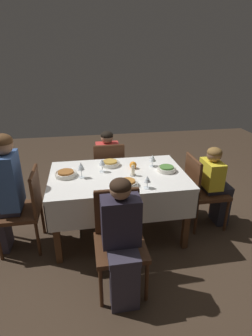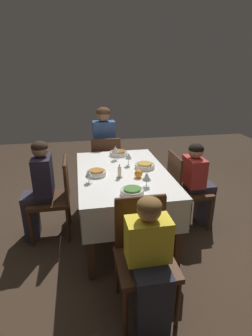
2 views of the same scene
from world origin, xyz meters
TOP-DOWN VIEW (x-y plane):
  - ground_plane at (0.00, 0.00)m, footprint 8.00×8.00m
  - dining_table at (0.00, 0.00)m, footprint 1.42×0.91m
  - chair_west at (-0.96, -0.08)m, footprint 0.42×0.42m
  - chair_east at (0.96, -0.01)m, footprint 0.42×0.42m
  - chair_north at (-0.03, 0.70)m, footprint 0.42×0.42m
  - chair_south at (-0.09, -0.70)m, footprint 0.42×0.42m
  - person_adult_denim at (-1.10, -0.08)m, footprint 0.34×0.30m
  - person_child_yellow at (1.12, -0.01)m, footprint 0.33×0.30m
  - person_child_red at (-0.03, 0.87)m, footprint 0.30×0.33m
  - person_child_dark at (-0.09, -0.86)m, footprint 0.30×0.33m
  - bowl_west at (-0.54, 0.04)m, footprint 0.22×0.22m
  - wine_glass_west at (-0.38, -0.02)m, footprint 0.07×0.07m
  - bowl_east at (0.53, -0.01)m, footprint 0.20×0.20m
  - wine_glass_east at (0.41, 0.15)m, footprint 0.08×0.08m
  - bowl_north at (-0.05, 0.25)m, footprint 0.21×0.21m
  - wine_glass_north at (-0.16, 0.09)m, footprint 0.07×0.07m
  - bowl_south at (0.05, -0.27)m, footprint 0.20×0.20m
  - wine_glass_south at (0.23, -0.35)m, footprint 0.07×0.07m
  - candle_centerpiece at (0.15, -0.06)m, footprint 0.06×0.06m
  - orange_fruit at (0.19, 0.12)m, footprint 0.08×0.08m

SIDE VIEW (x-z plane):
  - ground_plane at x=0.00m, z-range 0.00..0.00m
  - chair_west at x=-0.96m, z-range 0.05..0.91m
  - chair_east at x=0.96m, z-range 0.05..0.91m
  - chair_north at x=-0.03m, z-range 0.05..0.91m
  - chair_south at x=-0.09m, z-range 0.05..0.91m
  - person_child_yellow at x=1.12m, z-range 0.05..1.01m
  - person_child_red at x=-0.03m, z-range 0.05..1.02m
  - person_child_dark at x=-0.09m, z-range 0.05..1.11m
  - dining_table at x=0.00m, z-range 0.27..0.99m
  - person_adult_denim at x=-1.10m, z-range 0.08..1.31m
  - bowl_west at x=-0.54m, z-range 0.72..0.78m
  - bowl_north at x=-0.05m, z-range 0.72..0.78m
  - bowl_east at x=0.53m, z-range 0.72..0.78m
  - bowl_south at x=0.05m, z-range 0.72..0.78m
  - orange_fruit at x=0.19m, z-range 0.72..0.80m
  - candle_centerpiece at x=0.15m, z-range 0.70..0.84m
  - wine_glass_south at x=0.23m, z-range 0.75..0.87m
  - wine_glass_east at x=0.41m, z-range 0.75..0.89m
  - wine_glass_north at x=-0.16m, z-range 0.76..0.90m
  - wine_glass_west at x=-0.38m, z-range 0.76..0.93m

